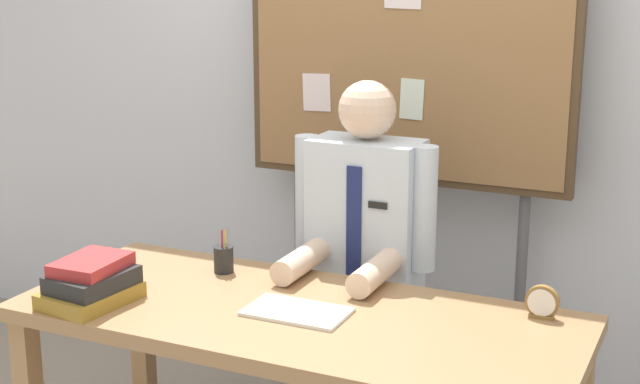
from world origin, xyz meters
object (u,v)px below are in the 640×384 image
(book_stack, at_px, (91,283))
(desk, at_px, (297,336))
(bulletin_board, at_px, (406,53))
(desk_clock, at_px, (542,303))
(pen_holder, at_px, (224,259))
(open_notebook, at_px, (297,312))
(person, at_px, (364,281))

(book_stack, bearing_deg, desk, 19.13)
(bulletin_board, xyz_separation_m, desk_clock, (0.71, -0.70, -0.68))
(bulletin_board, relative_size, book_stack, 6.48)
(desk, xyz_separation_m, desk_clock, (0.71, 0.27, 0.13))
(pen_holder, bearing_deg, desk, -28.92)
(book_stack, bearing_deg, bulletin_board, 62.01)
(desk, height_order, open_notebook, open_notebook)
(desk, height_order, desk_clock, desk_clock)
(book_stack, bearing_deg, desk_clock, 19.99)
(person, xyz_separation_m, desk_clock, (0.71, -0.29, 0.13))
(desk, bearing_deg, pen_holder, 151.08)
(person, relative_size, pen_holder, 8.77)
(desk, xyz_separation_m, bulletin_board, (-0.00, 0.97, 0.81))
(person, bearing_deg, pen_holder, -139.92)
(desk, relative_size, book_stack, 5.74)
(desk, bearing_deg, open_notebook, -65.60)
(person, relative_size, open_notebook, 4.37)
(book_stack, bearing_deg, open_notebook, 17.26)
(open_notebook, distance_m, pen_holder, 0.48)
(open_notebook, xyz_separation_m, desk_clock, (0.71, 0.29, 0.04))
(open_notebook, relative_size, pen_holder, 2.01)
(person, height_order, pen_holder, person)
(person, distance_m, bulletin_board, 0.91)
(book_stack, height_order, pen_holder, pen_holder)
(desk_clock, distance_m, pen_holder, 1.12)
(person, height_order, open_notebook, person)
(person, relative_size, desk_clock, 13.23)
(pen_holder, bearing_deg, book_stack, -117.67)
(bulletin_board, bearing_deg, desk_clock, -44.42)
(desk, distance_m, bulletin_board, 1.27)
(desk, height_order, book_stack, book_stack)
(desk, xyz_separation_m, pen_holder, (-0.40, 0.22, 0.14))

